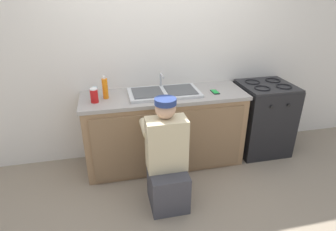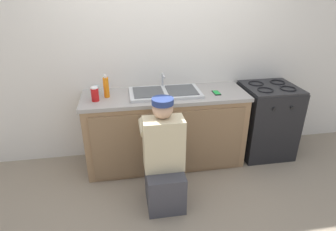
% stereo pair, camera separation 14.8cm
% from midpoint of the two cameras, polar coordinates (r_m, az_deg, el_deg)
% --- Properties ---
extents(ground_plane, '(12.00, 12.00, 0.00)m').
position_cam_midpoint_polar(ground_plane, '(3.36, -0.91, -11.88)').
color(ground_plane, gray).
extents(back_wall, '(6.00, 0.10, 2.50)m').
position_cam_midpoint_polar(back_wall, '(3.41, -3.34, 12.01)').
color(back_wall, silver).
rests_on(back_wall, ground_plane).
extents(counter_cabinet, '(1.83, 0.62, 0.85)m').
position_cam_midpoint_polar(counter_cabinet, '(3.37, -1.97, -3.13)').
color(counter_cabinet, '#997551').
rests_on(counter_cabinet, ground_plane).
extents(countertop, '(1.87, 0.62, 0.04)m').
position_cam_midpoint_polar(countertop, '(3.19, -2.12, 4.06)').
color(countertop, '#9E9993').
rests_on(countertop, counter_cabinet).
extents(sink_double_basin, '(0.80, 0.44, 0.19)m').
position_cam_midpoint_polar(sink_double_basin, '(3.18, -2.14, 4.74)').
color(sink_double_basin, silver).
rests_on(sink_double_basin, countertop).
extents(stove_range, '(0.63, 0.62, 0.92)m').
position_cam_midpoint_polar(stove_range, '(3.79, 17.60, -0.49)').
color(stove_range, black).
rests_on(stove_range, ground_plane).
extents(plumber_person, '(0.42, 0.61, 1.10)m').
position_cam_midpoint_polar(plumber_person, '(2.74, -1.77, -9.63)').
color(plumber_person, '#3F3F47').
rests_on(plumber_person, ground_plane).
extents(cell_phone, '(0.07, 0.14, 0.01)m').
position_cam_midpoint_polar(cell_phone, '(3.26, 8.23, 4.76)').
color(cell_phone, black).
rests_on(cell_phone, countertop).
extents(soda_cup_red, '(0.08, 0.08, 0.15)m').
position_cam_midpoint_polar(soda_cup_red, '(3.04, -16.13, 3.91)').
color(soda_cup_red, red).
rests_on(soda_cup_red, countertop).
extents(soap_bottle_orange, '(0.06, 0.06, 0.25)m').
position_cam_midpoint_polar(soap_bottle_orange, '(3.11, -13.99, 5.37)').
color(soap_bottle_orange, orange).
rests_on(soap_bottle_orange, countertop).
extents(water_glass, '(0.06, 0.06, 0.10)m').
position_cam_midpoint_polar(water_glass, '(3.24, -15.84, 4.73)').
color(water_glass, '#ADC6CC').
rests_on(water_glass, countertop).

